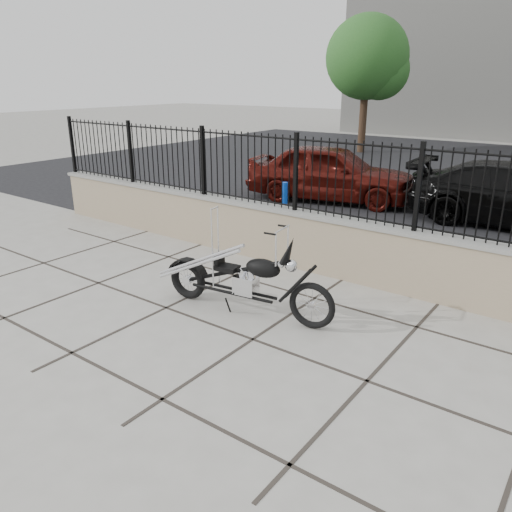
% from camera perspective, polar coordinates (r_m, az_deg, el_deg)
% --- Properties ---
extents(ground_plane, '(90.00, 90.00, 0.00)m').
position_cam_1_polar(ground_plane, '(6.16, -0.38, -9.52)').
color(ground_plane, '#99968E').
rests_on(ground_plane, ground).
extents(parking_lot, '(30.00, 30.00, 0.00)m').
position_cam_1_polar(parking_lot, '(17.37, 25.37, 7.79)').
color(parking_lot, black).
rests_on(parking_lot, ground).
extents(retaining_wall, '(14.00, 0.36, 0.96)m').
position_cam_1_polar(retaining_wall, '(7.94, 10.47, 0.78)').
color(retaining_wall, gray).
rests_on(retaining_wall, ground_plane).
extents(iron_fence, '(14.00, 0.08, 1.20)m').
position_cam_1_polar(iron_fence, '(7.67, 10.97, 8.45)').
color(iron_fence, black).
rests_on(iron_fence, retaining_wall).
extents(chopper_motorcycle, '(2.42, 0.73, 1.43)m').
position_cam_1_polar(chopper_motorcycle, '(6.57, -1.55, -0.71)').
color(chopper_motorcycle, black).
rests_on(chopper_motorcycle, ground_plane).
extents(car_red, '(4.53, 2.65, 1.45)m').
position_cam_1_polar(car_red, '(13.15, 8.49, 9.43)').
color(car_red, '#470E0A').
rests_on(car_red, parking_lot).
extents(bollard_a, '(0.15, 0.15, 0.97)m').
position_cam_1_polar(bollard_a, '(10.59, 3.29, 5.84)').
color(bollard_a, '#0B3FB1').
rests_on(bollard_a, ground_plane).
extents(tree_left, '(3.37, 3.37, 5.69)m').
position_cam_1_polar(tree_left, '(22.43, 12.61, 21.68)').
color(tree_left, '#382619').
rests_on(tree_left, ground_plane).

